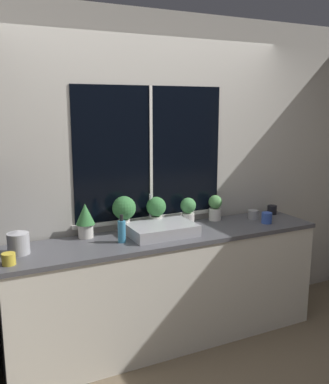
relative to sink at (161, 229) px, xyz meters
The scene contains 16 objects.
ground_plane 1.02m from the sink, 80.94° to the right, with size 14.00×14.00×0.00m, color brown.
wall_back 0.51m from the sink, 82.28° to the left, with size 8.00×0.09×2.70m.
wall_right 2.65m from the sink, 27.63° to the left, with size 0.06×7.00×2.70m.
counter 0.51m from the sink, 12.03° to the right, with size 2.63×0.58×0.93m.
sink is the anchor object (origin of this frame).
potted_plant_far_left 0.61m from the sink, 160.81° to the left, with size 0.15×0.15×0.27m.
potted_plant_left 0.34m from the sink, 140.82° to the left, with size 0.19×0.19×0.30m.
potted_plant_center 0.23m from the sink, 76.53° to the left, with size 0.17×0.17×0.27m.
potted_plant_right 0.41m from the sink, 29.09° to the left, with size 0.14×0.14×0.23m.
potted_plant_far_right 0.66m from the sink, 17.28° to the left, with size 0.12×0.12×0.23m.
soap_bottle 0.36m from the sink, behind, with size 0.06×0.06×0.21m.
mug_yellow 1.19m from the sink, behind, with size 0.09×0.09×0.08m.
mug_grey 0.97m from the sink, ahead, with size 0.09×0.09×0.08m.
mug_black 1.24m from the sink, ahead, with size 0.09×0.09×0.08m.
mug_blue 0.99m from the sink, ahead, with size 0.09×0.09×0.10m.
kettle 1.09m from the sink, behind, with size 0.15×0.15×0.17m.
Camera 1 is at (-1.46, -2.68, 1.95)m, focal length 40.00 mm.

